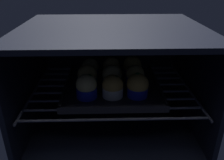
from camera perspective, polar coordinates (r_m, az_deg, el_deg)
name	(u,v)px	position (r cm, az deg, el deg)	size (l,w,h in cm)	color
oven_cavity	(112,75)	(84.18, -0.09, 1.26)	(59.00, 47.00, 37.00)	black
oven_rack	(112,89)	(81.81, -0.01, -2.12)	(54.80, 42.00, 0.80)	#444756
baking_tray	(112,86)	(80.96, 0.00, -1.57)	(32.40, 32.40, 2.20)	black
muffin_row0_col0	(87,87)	(72.00, -6.30, -1.65)	(6.54, 6.54, 7.69)	#1928B7
muffin_row0_col1	(112,87)	(72.18, -0.01, -1.75)	(6.65, 6.65, 7.22)	silver
muffin_row0_col2	(138,86)	(72.72, 6.37, -1.50)	(6.89, 6.89, 7.87)	#1928B7
muffin_row1_col0	(87,76)	(79.35, -6.10, 0.91)	(6.72, 6.72, 7.63)	#0C8C84
muffin_row1_col1	(113,76)	(79.43, 0.20, 0.92)	(6.89, 6.89, 7.43)	#1928B7
muffin_row1_col2	(135,76)	(80.31, 5.75, 0.97)	(6.54, 6.54, 7.17)	#1928B7
muffin_row2_col0	(90,68)	(87.01, -5.37, 2.88)	(6.54, 6.54, 7.19)	#1928B7
muffin_row2_col1	(112,68)	(86.52, 0.08, 3.02)	(6.54, 6.54, 7.37)	#1928B7
muffin_row2_col2	(132,67)	(87.03, 4.99, 3.30)	(6.78, 6.78, 7.98)	#7A238C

